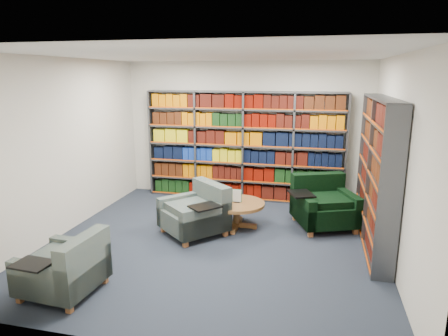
% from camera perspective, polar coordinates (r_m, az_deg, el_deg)
% --- Properties ---
extents(room_shell, '(5.02, 5.02, 2.82)m').
position_cam_1_polar(room_shell, '(5.84, -1.36, 2.03)').
color(room_shell, '#1A1F2E').
rests_on(room_shell, ground).
extents(bookshelf_back, '(4.00, 0.28, 2.20)m').
position_cam_1_polar(bookshelf_back, '(8.14, 2.84, 3.06)').
color(bookshelf_back, '#47494F').
rests_on(bookshelf_back, ground).
extents(bookshelf_right, '(0.28, 2.50, 2.20)m').
position_cam_1_polar(bookshelf_right, '(6.37, 20.96, -0.69)').
color(bookshelf_right, '#47494F').
rests_on(bookshelf_right, ground).
extents(chair_teal_left, '(1.26, 1.26, 0.81)m').
position_cam_1_polar(chair_teal_left, '(6.54, -3.69, -6.53)').
color(chair_teal_left, '#0C2740').
rests_on(chair_teal_left, ground).
extents(chair_green_right, '(1.25, 1.21, 0.85)m').
position_cam_1_polar(chair_green_right, '(7.06, 13.89, -5.26)').
color(chair_green_right, black).
rests_on(chair_green_right, ground).
extents(chair_teal_front, '(0.87, 0.99, 0.74)m').
position_cam_1_polar(chair_teal_front, '(5.16, -21.41, -13.42)').
color(chair_teal_front, '#0C2740').
rests_on(chair_teal_front, ground).
extents(coffee_table, '(0.94, 0.94, 0.66)m').
position_cam_1_polar(coffee_table, '(6.75, 1.84, -5.65)').
color(coffee_table, brown).
rests_on(coffee_table, ground).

